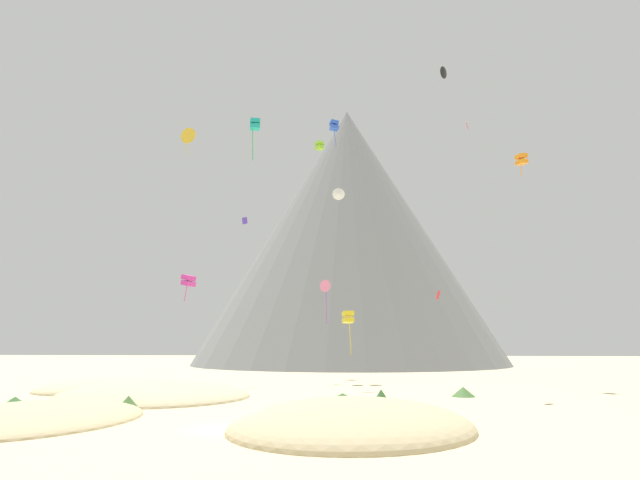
{
  "coord_description": "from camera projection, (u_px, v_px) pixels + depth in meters",
  "views": [
    {
      "loc": [
        8.3,
        -31.74,
        4.79
      ],
      "look_at": [
        1.56,
        42.08,
        19.17
      ],
      "focal_mm": 30.2,
      "sensor_mm": 36.0,
      "label": 1
    }
  ],
  "objects": [
    {
      "name": "kite_gold_high",
      "position": [
        188.0,
        136.0,
        83.42
      ],
      "size": [
        2.57,
        0.71,
        4.34
      ],
      "rotation": [
        0.0,
        0.0,
        2.97
      ],
      "color": "gold"
    },
    {
      "name": "bush_near_left",
      "position": [
        343.0,
        396.0,
        48.01
      ],
      "size": [
        2.91,
        2.91,
        0.49
      ],
      "primitive_type": "cone",
      "rotation": [
        0.0,
        0.0,
        0.82
      ],
      "color": "#386633",
      "rests_on": "ground_plane"
    },
    {
      "name": "dune_foreground_left",
      "position": [
        154.0,
        397.0,
        49.39
      ],
      "size": [
        22.88,
        24.2,
        2.8
      ],
      "primitive_type": "ellipsoid",
      "rotation": [
        0.0,
        0.0,
        0.33
      ],
      "color": "#CCBA8E",
      "rests_on": "ground_plane"
    },
    {
      "name": "kite_orange_high",
      "position": [
        521.0,
        159.0,
        67.96
      ],
      "size": [
        1.53,
        1.5,
        2.9
      ],
      "rotation": [
        0.0,
        0.0,
        1.95
      ],
      "color": "orange"
    },
    {
      "name": "kite_blue_high",
      "position": [
        334.0,
        126.0,
        84.63
      ],
      "size": [
        1.65,
        1.61,
        4.29
      ],
      "rotation": [
        0.0,
        0.0,
        5.01
      ],
      "color": "blue"
    },
    {
      "name": "kite_white_mid",
      "position": [
        339.0,
        194.0,
        66.71
      ],
      "size": [
        1.56,
        0.38,
        1.54
      ],
      "rotation": [
        0.0,
        0.0,
        0.09
      ],
      "color": "white"
    },
    {
      "name": "bush_far_right",
      "position": [
        128.0,
        403.0,
        40.04
      ],
      "size": [
        2.39,
        2.39,
        1.02
      ],
      "primitive_type": "cone",
      "rotation": [
        0.0,
        0.0,
        2.67
      ],
      "color": "#477238",
      "rests_on": "ground_plane"
    },
    {
      "name": "bush_mid_center",
      "position": [
        463.0,
        392.0,
        49.86
      ],
      "size": [
        2.91,
        2.91,
        0.91
      ],
      "primitive_type": "cone",
      "rotation": [
        0.0,
        0.0,
        1.15
      ],
      "color": "#477238",
      "rests_on": "ground_plane"
    },
    {
      "name": "kite_pink_low",
      "position": [
        326.0,
        287.0,
        71.16
      ],
      "size": [
        1.63,
        0.99,
        5.86
      ],
      "rotation": [
        0.0,
        0.0,
        2.7
      ],
      "color": "pink"
    },
    {
      "name": "kite_rainbow_high",
      "position": [
        467.0,
        126.0,
        86.35
      ],
      "size": [
        0.97,
        1.52,
        1.47
      ],
      "rotation": [
        0.0,
        0.0,
        4.32
      ],
      "color": "#E5668C"
    },
    {
      "name": "dune_midground",
      "position": [
        110.0,
        390.0,
        56.9
      ],
      "size": [
        19.63,
        19.93,
        2.78
      ],
      "primitive_type": "ellipsoid",
      "rotation": [
        0.0,
        0.0,
        0.86
      ],
      "color": "beige",
      "rests_on": "ground_plane"
    },
    {
      "name": "kite_black_high",
      "position": [
        444.0,
        72.0,
        63.18
      ],
      "size": [
        1.14,
        1.31,
        1.44
      ],
      "rotation": [
        0.0,
        0.0,
        0.89
      ],
      "color": "black"
    },
    {
      "name": "kite_yellow_low",
      "position": [
        348.0,
        317.0,
        67.77
      ],
      "size": [
        1.61,
        1.65,
        5.45
      ],
      "rotation": [
        0.0,
        0.0,
        0.31
      ],
      "color": "yellow"
    },
    {
      "name": "kite_teal_high",
      "position": [
        255.0,
        125.0,
        55.3
      ],
      "size": [
        1.21,
        1.22,
        4.4
      ],
      "rotation": [
        0.0,
        0.0,
        0.26
      ],
      "color": "teal"
    },
    {
      "name": "kite_magenta_low",
      "position": [
        188.0,
        281.0,
        60.92
      ],
      "size": [
        1.71,
        1.68,
        3.06
      ],
      "rotation": [
        0.0,
        0.0,
        1.05
      ],
      "color": "#D1339E"
    },
    {
      "name": "kite_lime_high",
      "position": [
        319.0,
        146.0,
        93.96
      ],
      "size": [
        1.77,
        1.77,
        1.36
      ],
      "rotation": [
        0.0,
        0.0,
        3.83
      ],
      "color": "#8CD133"
    },
    {
      "name": "bush_far_left",
      "position": [
        15.0,
        401.0,
        42.74
      ],
      "size": [
        2.76,
        2.76,
        0.7
      ],
      "primitive_type": "cone",
      "rotation": [
        0.0,
        0.0,
        5.62
      ],
      "color": "#386633",
      "rests_on": "ground_plane"
    },
    {
      "name": "bush_scatter_east",
      "position": [
        381.0,
        395.0,
        45.56
      ],
      "size": [
        1.96,
        1.96,
        1.04
      ],
      "primitive_type": "cone",
      "rotation": [
        0.0,
        0.0,
        5.61
      ],
      "color": "#386633",
      "rests_on": "ground_plane"
    },
    {
      "name": "ground_plane",
      "position": [
        226.0,
        429.0,
        30.86
      ],
      "size": [
        400.0,
        400.0,
        0.0
      ],
      "primitive_type": "plane",
      "color": "beige"
    },
    {
      "name": "dune_foreground_right",
      "position": [
        352.0,
        430.0,
        30.62
      ],
      "size": [
        16.77,
        18.15,
        3.44
      ],
      "primitive_type": "ellipsoid",
      "rotation": [
        0.0,
        0.0,
        2.94
      ],
      "color": "#C6B284",
      "rests_on": "ground_plane"
    },
    {
      "name": "rock_massif",
      "position": [
        347.0,
        240.0,
        134.25
      ],
      "size": [
        104.47,
        104.47,
        64.45
      ],
      "color": "slate",
      "rests_on": "ground_plane"
    },
    {
      "name": "dune_back_low",
      "position": [
        30.0,
        421.0,
        34.01
      ],
      "size": [
        13.12,
        17.43,
        2.15
      ],
      "primitive_type": "ellipsoid",
      "rotation": [
        0.0,
        0.0,
        3.13
      ],
      "color": "#C6B284",
      "rests_on": "ground_plane"
    },
    {
      "name": "kite_indigo_mid",
      "position": [
        245.0,
        221.0,
        70.05
      ],
      "size": [
        0.8,
        0.43,
        0.91
      ],
      "rotation": [
        0.0,
        0.0,
        5.1
      ],
      "color": "#5138B2"
    },
    {
      "name": "kite_red_low",
      "position": [
        438.0,
        295.0,
        83.28
      ],
      "size": [
        0.65,
        0.99,
        1.47
      ],
      "rotation": [
        0.0,
        0.0,
        1.03
      ],
      "color": "red"
    }
  ]
}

